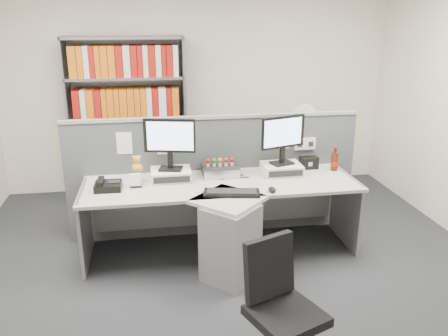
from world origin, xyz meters
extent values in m
plane|color=#2E3137|center=(0.00, 0.00, 0.00)|extent=(5.50, 5.50, 0.00)
cube|color=white|center=(0.00, 2.75, 1.35)|extent=(5.00, 0.04, 2.70)
cube|color=#4C4F56|center=(0.00, 1.25, 0.62)|extent=(3.00, 0.05, 1.25)
cube|color=#A4A5AA|center=(0.00, 1.25, 1.26)|extent=(3.00, 0.07, 0.03)
cube|color=white|center=(0.95, 1.22, 0.95)|extent=(0.22, 0.04, 0.12)
cube|color=white|center=(-0.90, 1.22, 1.05)|extent=(0.16, 0.00, 0.22)
cube|color=white|center=(-0.50, 1.22, 1.05)|extent=(0.16, 0.00, 0.22)
cube|color=white|center=(0.70, 1.22, 1.05)|extent=(0.16, 0.00, 0.22)
cube|color=#AFAFA9|center=(0.00, 0.82, 0.70)|extent=(2.60, 0.80, 0.03)
cube|color=#AFAFA9|center=(0.00, 0.42, 0.70)|extent=(0.74, 0.74, 0.03)
cube|color=gray|center=(0.00, 0.30, 0.34)|extent=(0.57, 0.57, 0.69)
cube|color=gray|center=(-1.28, 0.82, 0.36)|extent=(0.03, 0.70, 0.72)
cube|color=gray|center=(1.28, 0.82, 0.36)|extent=(0.03, 0.70, 0.72)
cube|color=gray|center=(0.00, 1.18, 0.35)|extent=(2.50, 0.02, 0.45)
cube|color=beige|center=(-0.46, 0.98, 0.77)|extent=(0.38, 0.30, 0.10)
cube|color=black|center=(-0.46, 0.83, 0.77)|extent=(0.34, 0.01, 0.06)
cube|color=beige|center=(0.64, 0.98, 0.77)|extent=(0.38, 0.30, 0.10)
cube|color=black|center=(0.64, 0.83, 0.77)|extent=(0.34, 0.01, 0.06)
cube|color=black|center=(-0.46, 0.98, 0.83)|extent=(0.24, 0.20, 0.02)
cube|color=black|center=(-0.46, 0.98, 0.92)|extent=(0.05, 0.04, 0.17)
cube|color=black|center=(-0.46, 0.98, 1.15)|extent=(0.48, 0.14, 0.32)
cube|color=silver|center=(-0.46, 0.96, 1.15)|extent=(0.43, 0.10, 0.27)
cube|color=black|center=(0.64, 0.98, 0.83)|extent=(0.25, 0.21, 0.02)
cube|color=black|center=(0.64, 0.98, 0.91)|extent=(0.05, 0.04, 0.17)
cube|color=black|center=(0.64, 0.98, 1.15)|extent=(0.46, 0.18, 0.31)
cube|color=silver|center=(0.63, 0.96, 1.15)|extent=(0.41, 0.14, 0.27)
cube|color=black|center=(0.02, 1.06, 0.77)|extent=(0.35, 0.31, 0.09)
cube|color=silver|center=(0.02, 0.90, 0.77)|extent=(0.35, 0.01, 0.09)
cylinder|color=beige|center=(-0.10, 1.04, 0.83)|extent=(0.03, 0.03, 0.03)
sphere|color=#A5140F|center=(-0.10, 1.04, 0.87)|extent=(0.05, 0.05, 0.05)
cylinder|color=beige|center=(-0.04, 1.04, 0.83)|extent=(0.03, 0.03, 0.03)
sphere|color=#19721E|center=(-0.04, 1.04, 0.87)|extent=(0.05, 0.05, 0.05)
cylinder|color=beige|center=(0.02, 1.04, 0.83)|extent=(0.03, 0.03, 0.03)
sphere|color=orange|center=(0.02, 1.04, 0.87)|extent=(0.05, 0.05, 0.05)
cylinder|color=beige|center=(0.08, 1.04, 0.83)|extent=(0.03, 0.03, 0.03)
sphere|color=#593319|center=(0.08, 1.04, 0.87)|extent=(0.05, 0.05, 0.05)
cylinder|color=beige|center=(0.14, 1.04, 0.83)|extent=(0.03, 0.03, 0.03)
sphere|color=#A5140F|center=(0.14, 1.04, 0.87)|extent=(0.05, 0.05, 0.05)
cube|color=black|center=(0.04, 0.50, 0.73)|extent=(0.52, 0.28, 0.03)
cube|color=black|center=(0.04, 0.50, 0.75)|extent=(0.46, 0.21, 0.01)
ellipsoid|color=black|center=(0.41, 0.51, 0.74)|extent=(0.07, 0.11, 0.04)
cube|color=black|center=(-1.04, 0.80, 0.75)|extent=(0.24, 0.22, 0.06)
cube|color=black|center=(-1.10, 0.80, 0.80)|extent=(0.06, 0.19, 0.04)
cube|color=black|center=(-0.99, 0.80, 0.79)|extent=(0.11, 0.07, 0.01)
cube|color=black|center=(-0.79, 0.83, 0.73)|extent=(0.11, 0.06, 0.02)
cube|color=white|center=(-0.79, 0.81, 0.79)|extent=(0.09, 0.04, 0.11)
cube|color=white|center=(-0.79, 0.85, 0.79)|extent=(0.09, 0.04, 0.11)
sphere|color=gold|center=(-0.78, 0.93, 0.87)|extent=(0.10, 0.10, 0.10)
sphere|color=gold|center=(-0.78, 0.93, 0.95)|extent=(0.07, 0.07, 0.07)
sphere|color=gold|center=(-0.81, 0.93, 0.98)|extent=(0.03, 0.03, 0.03)
sphere|color=gold|center=(-0.74, 0.93, 0.98)|extent=(0.03, 0.03, 0.03)
cube|color=black|center=(0.96, 1.09, 0.78)|extent=(0.19, 0.10, 0.12)
cylinder|color=#3F190A|center=(1.20, 0.99, 0.81)|extent=(0.07, 0.07, 0.19)
cylinder|color=#A5140F|center=(1.20, 0.99, 0.79)|extent=(0.08, 0.08, 0.05)
cylinder|color=#3F190A|center=(1.20, 0.99, 0.93)|extent=(0.03, 0.03, 0.05)
cylinder|color=#A5140F|center=(1.20, 0.99, 0.96)|extent=(0.03, 0.03, 0.01)
cube|color=slate|center=(-1.59, 2.45, 1.00)|extent=(0.03, 0.40, 2.00)
cube|color=slate|center=(-0.21, 2.45, 1.00)|extent=(0.03, 0.40, 2.00)
cube|color=slate|center=(-0.90, 2.64, 1.00)|extent=(1.40, 0.02, 2.00)
cube|color=slate|center=(-0.90, 2.45, 0.02)|extent=(1.38, 0.40, 0.03)
cube|color=slate|center=(-0.90, 2.45, 0.52)|extent=(1.38, 0.40, 0.03)
cube|color=slate|center=(-0.90, 2.45, 1.02)|extent=(1.38, 0.40, 0.03)
cube|color=slate|center=(-0.90, 2.45, 1.52)|extent=(1.38, 0.40, 0.03)
cube|color=slate|center=(-0.90, 2.45, 1.98)|extent=(1.38, 0.40, 0.03)
cube|color=#A5140F|center=(-0.90, 2.42, 0.22)|extent=(1.24, 0.28, 0.36)
cube|color=orange|center=(-0.90, 2.42, 0.72)|extent=(1.24, 0.28, 0.36)
cube|color=beige|center=(-0.90, 2.42, 1.21)|extent=(1.24, 0.28, 0.36)
cube|color=white|center=(-0.90, 2.42, 1.71)|extent=(1.24, 0.28, 0.36)
cube|color=slate|center=(1.20, 2.00, 0.35)|extent=(0.45, 0.60, 0.70)
cube|color=black|center=(1.20, 1.70, 0.52)|extent=(0.40, 0.02, 0.28)
cube|color=black|center=(1.20, 1.70, 0.20)|extent=(0.40, 0.02, 0.28)
cylinder|color=white|center=(1.20, 2.00, 0.72)|extent=(0.18, 0.18, 0.03)
cylinder|color=white|center=(1.20, 2.00, 0.82)|extent=(0.03, 0.03, 0.18)
cylinder|color=white|center=(1.20, 1.98, 1.07)|extent=(0.31, 0.11, 0.31)
cylinder|color=silver|center=(1.20, 2.01, 1.07)|extent=(0.31, 0.10, 0.31)
cube|color=black|center=(0.15, -0.86, 0.42)|extent=(0.54, 0.54, 0.06)
cube|color=black|center=(0.08, -0.68, 0.68)|extent=(0.37, 0.23, 0.42)
camera|label=1|loc=(-0.63, -3.20, 2.22)|focal=36.70mm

